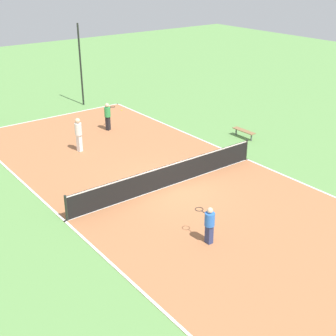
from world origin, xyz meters
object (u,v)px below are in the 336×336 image
object	(u,v)px
bench	(244,131)
tennis_ball_midcourt	(122,110)
player_near_blue	(209,223)
fence_post_back_right	(81,65)
tennis_net	(168,175)
player_far_green	(108,115)
player_far_white	(78,132)

from	to	relation	value
bench	tennis_ball_midcourt	bearing A→B (deg)	18.04
player_near_blue	fence_post_back_right	size ratio (longest dim) A/B	0.26
tennis_net	player_far_green	xyz separation A→B (m)	(1.72, 8.05, 0.38)
tennis_net	player_far_green	size ratio (longest dim) A/B	6.10
bench	player_far_green	xyz separation A→B (m)	(-5.39, 5.75, 0.56)
tennis_net	player_far_green	bearing A→B (deg)	77.94
tennis_ball_midcourt	player_far_green	bearing A→B (deg)	-134.11
bench	player_far_white	bearing A→B (deg)	65.55
bench	player_near_blue	world-z (taller)	player_near_blue
fence_post_back_right	player_near_blue	bearing A→B (deg)	-104.35
tennis_ball_midcourt	player_far_white	bearing A→B (deg)	-139.65
player_near_blue	fence_post_back_right	world-z (taller)	fence_post_back_right
bench	fence_post_back_right	bearing A→B (deg)	19.72
player_near_blue	fence_post_back_right	distance (m)	18.76
bench	tennis_net	bearing A→B (deg)	107.93
player_far_green	player_near_blue	xyz separation A→B (m)	(-3.30, -12.51, -0.13)
tennis_net	fence_post_back_right	distance (m)	14.13
bench	player_far_white	world-z (taller)	player_far_white
player_near_blue	tennis_ball_midcourt	bearing A→B (deg)	-18.68
tennis_net	player_far_white	world-z (taller)	player_far_white
player_far_green	tennis_ball_midcourt	distance (m)	3.88
player_far_white	tennis_ball_midcourt	bearing A→B (deg)	119.55
player_near_blue	fence_post_back_right	xyz separation A→B (m)	(4.63, 18.09, 1.90)
player_far_green	tennis_net	bearing A→B (deg)	-130.02
bench	player_near_blue	size ratio (longest dim) A/B	1.05
player_far_white	tennis_ball_midcourt	distance (m)	7.32
player_far_white	tennis_ball_midcourt	world-z (taller)	player_far_white
player_far_white	player_far_green	bearing A→B (deg)	113.59
player_far_green	player_far_white	distance (m)	3.51
tennis_net	player_far_white	size ratio (longest dim) A/B	5.47
tennis_net	player_near_blue	world-z (taller)	player_near_blue
tennis_ball_midcourt	fence_post_back_right	distance (m)	4.13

